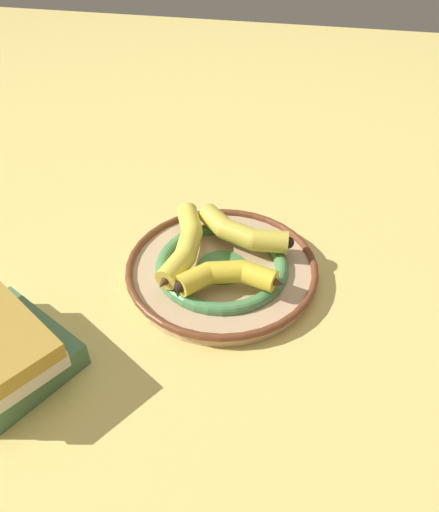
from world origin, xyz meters
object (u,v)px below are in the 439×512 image
object	(u,v)px
decorative_bowl	(220,266)
banana_b	(240,231)
banana_a	(185,245)
banana_c	(229,276)

from	to	relation	value
decorative_bowl	banana_b	xyz separation A→B (m)	(0.05, -0.02, 0.03)
decorative_bowl	banana_b	bearing A→B (deg)	-23.43
banana_a	banana_b	bearing A→B (deg)	-60.59
banana_a	banana_c	distance (m)	0.10
banana_a	banana_c	world-z (taller)	banana_a
decorative_bowl	banana_b	size ratio (longest dim) A/B	1.76
banana_b	banana_c	bearing A→B (deg)	-68.48
banana_a	banana_b	world-z (taller)	same
banana_c	banana_a	bearing A→B (deg)	-49.34
decorative_bowl	banana_a	xyz separation A→B (m)	(0.00, 0.06, 0.03)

